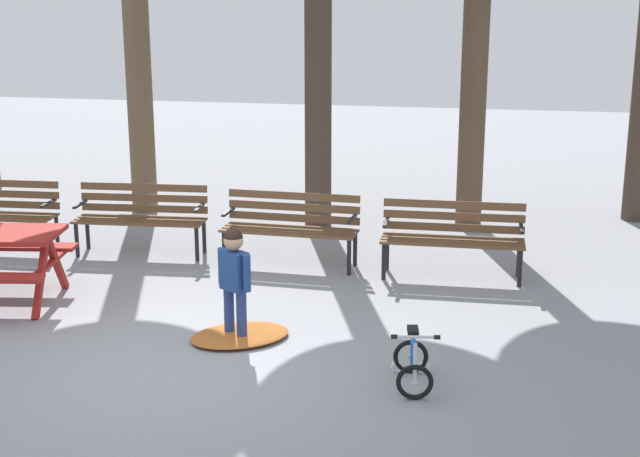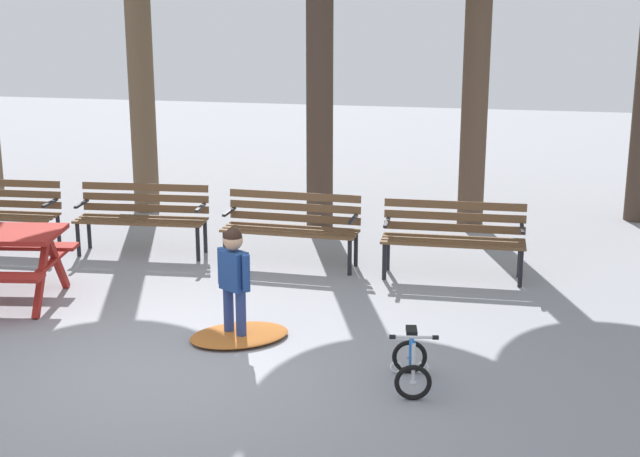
% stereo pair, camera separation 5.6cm
% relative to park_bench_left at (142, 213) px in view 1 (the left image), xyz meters
% --- Properties ---
extents(ground, '(36.00, 36.00, 0.00)m').
position_rel_park_bench_left_xyz_m(ground, '(1.52, -3.18, -0.51)').
color(ground, gray).
extents(park_bench_left, '(1.63, 0.58, 0.85)m').
position_rel_park_bench_left_xyz_m(park_bench_left, '(0.00, 0.00, 0.00)').
color(park_bench_left, brown).
rests_on(park_bench_left, ground).
extents(park_bench_right, '(1.61, 0.51, 0.85)m').
position_rel_park_bench_left_xyz_m(park_bench_right, '(1.91, -0.11, 0.00)').
color(park_bench_right, brown).
rests_on(park_bench_right, ground).
extents(park_bench_far_right, '(1.61, 0.49, 0.85)m').
position_rel_park_bench_left_xyz_m(park_bench_far_right, '(3.80, -0.19, 0.00)').
color(park_bench_far_right, brown).
rests_on(park_bench_far_right, ground).
extents(child_standing, '(0.36, 0.27, 1.08)m').
position_rel_park_bench_left_xyz_m(child_standing, '(1.94, -2.54, 0.13)').
color(child_standing, navy).
rests_on(child_standing, ground).
extents(kids_bicycle, '(0.44, 0.60, 0.54)m').
position_rel_park_bench_left_xyz_m(kids_bicycle, '(3.66, -3.23, -0.31)').
color(kids_bicycle, black).
rests_on(kids_bicycle, ground).
extents(leaf_pile, '(1.15, 1.07, 0.07)m').
position_rel_park_bench_left_xyz_m(leaf_pile, '(1.97, -2.51, -0.48)').
color(leaf_pile, '#9E5623').
rests_on(leaf_pile, ground).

